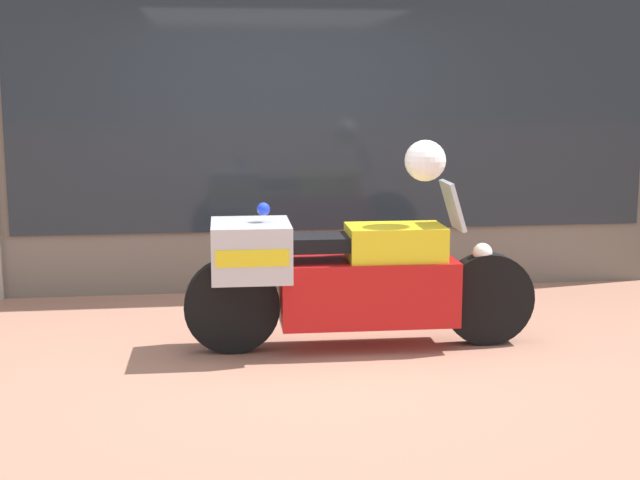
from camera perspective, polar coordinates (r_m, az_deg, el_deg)
ground_plane at (r=6.29m, az=-0.75°, el=-7.01°), size 60.00×60.00×0.00m
shop_building at (r=7.97m, az=-5.74°, el=9.85°), size 6.86×0.55×3.63m
window_display at (r=8.20m, az=0.56°, el=0.46°), size 5.42×0.30×2.01m
paramedic_motorcycle at (r=6.19m, az=1.34°, el=-2.27°), size 2.47×0.62×1.17m
white_helmet at (r=6.18m, az=6.76°, el=5.06°), size 0.29×0.29×0.29m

